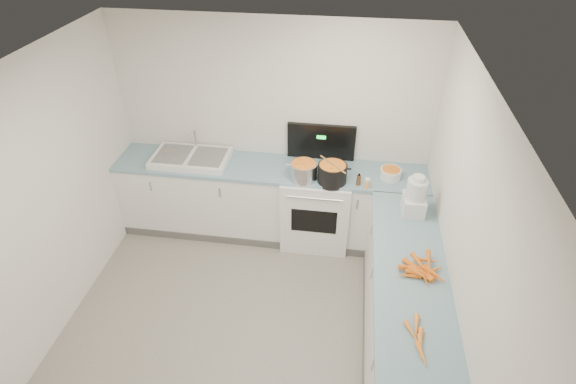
# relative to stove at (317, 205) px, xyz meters

# --- Properties ---
(floor) EXTENTS (3.50, 4.00, 0.00)m
(floor) POSITION_rel_stove_xyz_m (-0.55, -1.69, -0.47)
(floor) COLOR gray
(floor) RESTS_ON ground
(ceiling) EXTENTS (3.50, 4.00, 0.00)m
(ceiling) POSITION_rel_stove_xyz_m (-0.55, -1.69, 2.03)
(ceiling) COLOR silver
(ceiling) RESTS_ON ground
(wall_back) EXTENTS (3.50, 0.00, 2.50)m
(wall_back) POSITION_rel_stove_xyz_m (-0.55, 0.31, 0.78)
(wall_back) COLOR silver
(wall_back) RESTS_ON ground
(wall_left) EXTENTS (0.00, 4.00, 2.50)m
(wall_left) POSITION_rel_stove_xyz_m (-2.30, -1.69, 0.78)
(wall_left) COLOR silver
(wall_left) RESTS_ON ground
(wall_right) EXTENTS (0.00, 4.00, 2.50)m
(wall_right) POSITION_rel_stove_xyz_m (1.20, -1.69, 0.78)
(wall_right) COLOR silver
(wall_right) RESTS_ON ground
(counter_back) EXTENTS (3.50, 0.62, 0.94)m
(counter_back) POSITION_rel_stove_xyz_m (-0.55, 0.01, -0.00)
(counter_back) COLOR white
(counter_back) RESTS_ON ground
(counter_right) EXTENTS (0.62, 2.20, 0.94)m
(counter_right) POSITION_rel_stove_xyz_m (0.90, -1.39, -0.00)
(counter_right) COLOR white
(counter_right) RESTS_ON ground
(stove) EXTENTS (0.76, 0.65, 1.36)m
(stove) POSITION_rel_stove_xyz_m (0.00, 0.00, 0.00)
(stove) COLOR white
(stove) RESTS_ON ground
(sink) EXTENTS (0.86, 0.52, 0.31)m
(sink) POSITION_rel_stove_xyz_m (-1.45, 0.02, 0.50)
(sink) COLOR white
(sink) RESTS_ON counter_back
(steel_pot) EXTENTS (0.34, 0.34, 0.21)m
(steel_pot) POSITION_rel_stove_xyz_m (-0.14, -0.16, 0.55)
(steel_pot) COLOR silver
(steel_pot) RESTS_ON stove
(black_pot) EXTENTS (0.34, 0.34, 0.22)m
(black_pot) POSITION_rel_stove_xyz_m (0.16, -0.17, 0.56)
(black_pot) COLOR black
(black_pot) RESTS_ON stove
(wooden_spoon) EXTENTS (0.29, 0.32, 0.02)m
(wooden_spoon) POSITION_rel_stove_xyz_m (0.16, -0.17, 0.68)
(wooden_spoon) COLOR #AD7A47
(wooden_spoon) RESTS_ON black_pot
(mixing_bowl) EXTENTS (0.25, 0.25, 0.10)m
(mixing_bowl) POSITION_rel_stove_xyz_m (0.78, -0.01, 0.52)
(mixing_bowl) COLOR white
(mixing_bowl) RESTS_ON counter_back
(extract_bottle) EXTENTS (0.05, 0.05, 0.11)m
(extract_bottle) POSITION_rel_stove_xyz_m (0.44, -0.20, 0.52)
(extract_bottle) COLOR #593319
(extract_bottle) RESTS_ON counter_back
(spice_jar) EXTENTS (0.06, 0.06, 0.10)m
(spice_jar) POSITION_rel_stove_xyz_m (0.53, -0.25, 0.52)
(spice_jar) COLOR #E5B266
(spice_jar) RESTS_ON counter_back
(food_processor) EXTENTS (0.21, 0.25, 0.42)m
(food_processor) POSITION_rel_stove_xyz_m (0.96, -0.59, 0.64)
(food_processor) COLOR white
(food_processor) RESTS_ON counter_right
(carrot_pile) EXTENTS (0.39, 0.37, 0.09)m
(carrot_pile) POSITION_rel_stove_xyz_m (0.97, -1.40, 0.50)
(carrot_pile) COLOR orange
(carrot_pile) RESTS_ON counter_right
(peeled_carrots) EXTENTS (0.15, 0.43, 0.04)m
(peeled_carrots) POSITION_rel_stove_xyz_m (0.89, -2.08, 0.49)
(peeled_carrots) COLOR orange
(peeled_carrots) RESTS_ON counter_right
(peelings) EXTENTS (0.25, 0.27, 0.01)m
(peelings) POSITION_rel_stove_xyz_m (-1.67, 0.01, 0.54)
(peelings) COLOR tan
(peelings) RESTS_ON sink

